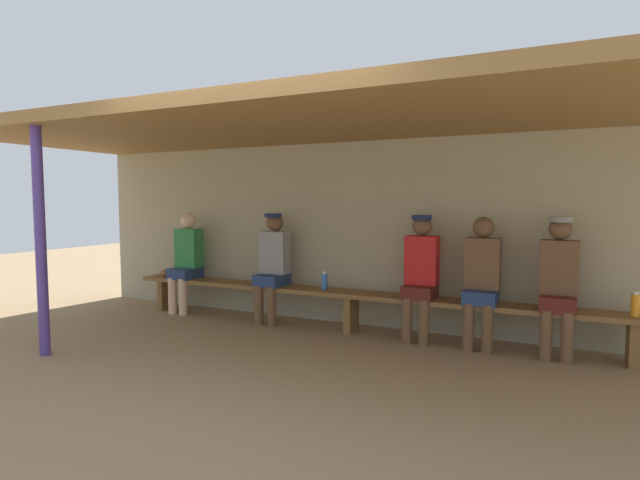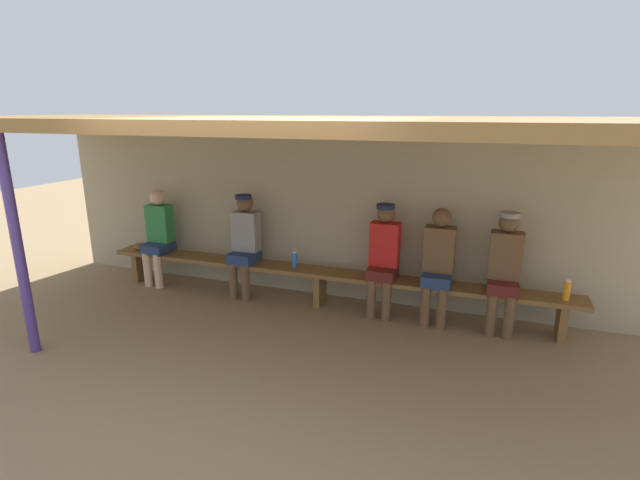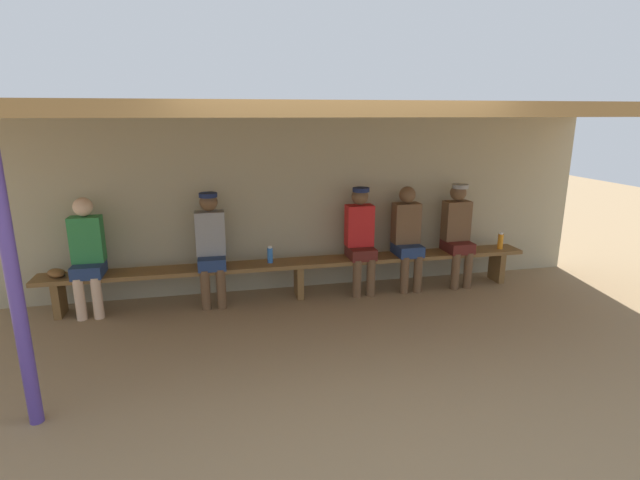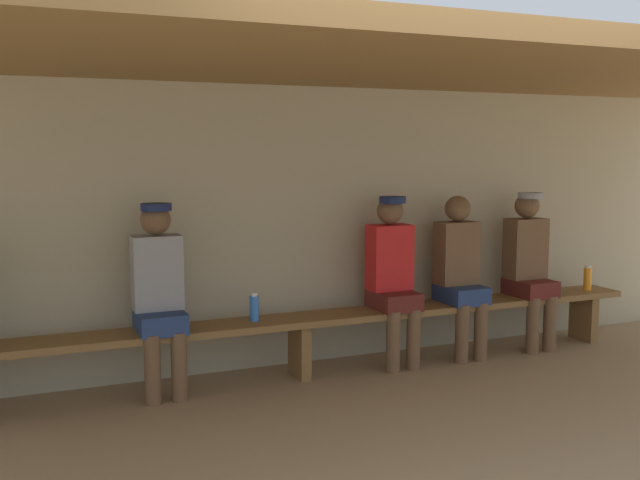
{
  "view_description": "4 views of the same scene",
  "coord_description": "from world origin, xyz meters",
  "px_view_note": "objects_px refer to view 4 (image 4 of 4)",
  "views": [
    {
      "loc": [
        2.11,
        -3.67,
        1.49
      ],
      "look_at": [
        -0.24,
        1.23,
        1.07
      ],
      "focal_mm": 27.97,
      "sensor_mm": 36.0,
      "label": 1
    },
    {
      "loc": [
        1.87,
        -3.7,
        2.39
      ],
      "look_at": [
        0.12,
        1.22,
        0.95
      ],
      "focal_mm": 26.58,
      "sensor_mm": 36.0,
      "label": 2
    },
    {
      "loc": [
        -0.97,
        -4.07,
        2.23
      ],
      "look_at": [
        0.17,
        1.09,
        0.84
      ],
      "focal_mm": 27.11,
      "sensor_mm": 36.0,
      "label": 3
    },
    {
      "loc": [
        -1.97,
        -3.47,
        1.71
      ],
      "look_at": [
        0.07,
        1.32,
        1.07
      ],
      "focal_mm": 41.18,
      "sensor_mm": 36.0,
      "label": 4
    }
  ],
  "objects_px": {
    "player_leftmost": "(393,272)",
    "water_bottle_green": "(588,278)",
    "player_in_red": "(529,262)",
    "bench": "(300,327)",
    "player_middle": "(159,290)",
    "water_bottle_blue": "(254,308)",
    "player_near_post": "(460,270)"
  },
  "relations": [
    {
      "from": "bench",
      "to": "player_leftmost",
      "type": "height_order",
      "value": "player_leftmost"
    },
    {
      "from": "player_in_red",
      "to": "water_bottle_blue",
      "type": "height_order",
      "value": "player_in_red"
    },
    {
      "from": "bench",
      "to": "player_leftmost",
      "type": "distance_m",
      "value": 0.87
    },
    {
      "from": "player_middle",
      "to": "player_near_post",
      "type": "bearing_deg",
      "value": -0.01
    },
    {
      "from": "player_middle",
      "to": "water_bottle_green",
      "type": "height_order",
      "value": "player_middle"
    },
    {
      "from": "player_middle",
      "to": "player_near_post",
      "type": "distance_m",
      "value": 2.46
    },
    {
      "from": "player_middle",
      "to": "water_bottle_blue",
      "type": "distance_m",
      "value": 0.72
    },
    {
      "from": "bench",
      "to": "player_leftmost",
      "type": "bearing_deg",
      "value": 0.26
    },
    {
      "from": "player_in_red",
      "to": "water_bottle_green",
      "type": "distance_m",
      "value": 0.65
    },
    {
      "from": "bench",
      "to": "player_middle",
      "type": "relative_size",
      "value": 4.46
    },
    {
      "from": "bench",
      "to": "water_bottle_green",
      "type": "relative_size",
      "value": 26.5
    },
    {
      "from": "water_bottle_green",
      "to": "water_bottle_blue",
      "type": "xyz_separation_m",
      "value": [
        -3.1,
        0.05,
        -0.01
      ]
    },
    {
      "from": "player_middle",
      "to": "player_in_red",
      "type": "xyz_separation_m",
      "value": [
        3.17,
        0.0,
        0.0
      ]
    },
    {
      "from": "player_leftmost",
      "to": "player_middle",
      "type": "bearing_deg",
      "value": 180.0
    },
    {
      "from": "player_leftmost",
      "to": "water_bottle_green",
      "type": "height_order",
      "value": "player_leftmost"
    },
    {
      "from": "player_near_post",
      "to": "player_leftmost",
      "type": "distance_m",
      "value": 0.63
    },
    {
      "from": "player_middle",
      "to": "player_near_post",
      "type": "xyz_separation_m",
      "value": [
        2.46,
        -0.0,
        -0.02
      ]
    },
    {
      "from": "player_near_post",
      "to": "player_in_red",
      "type": "height_order",
      "value": "player_in_red"
    },
    {
      "from": "player_in_red",
      "to": "bench",
      "type": "bearing_deg",
      "value": -179.9
    },
    {
      "from": "player_in_red",
      "to": "water_bottle_green",
      "type": "bearing_deg",
      "value": -2.68
    },
    {
      "from": "player_leftmost",
      "to": "water_bottle_green",
      "type": "distance_m",
      "value": 1.97
    },
    {
      "from": "player_leftmost",
      "to": "player_in_red",
      "type": "xyz_separation_m",
      "value": [
        1.33,
        0.0,
        0.0
      ]
    },
    {
      "from": "player_in_red",
      "to": "player_middle",
      "type": "bearing_deg",
      "value": 180.0
    },
    {
      "from": "water_bottle_blue",
      "to": "player_in_red",
      "type": "bearing_deg",
      "value": -0.39
    },
    {
      "from": "player_in_red",
      "to": "water_bottle_blue",
      "type": "xyz_separation_m",
      "value": [
        -2.47,
        0.02,
        -0.19
      ]
    },
    {
      "from": "player_middle",
      "to": "player_in_red",
      "type": "bearing_deg",
      "value": 0.0
    },
    {
      "from": "player_middle",
      "to": "water_bottle_green",
      "type": "relative_size",
      "value": 5.94
    },
    {
      "from": "bench",
      "to": "player_near_post",
      "type": "relative_size",
      "value": 4.49
    },
    {
      "from": "player_near_post",
      "to": "bench",
      "type": "bearing_deg",
      "value": -179.88
    },
    {
      "from": "water_bottle_blue",
      "to": "player_leftmost",
      "type": "bearing_deg",
      "value": -0.84
    },
    {
      "from": "player_middle",
      "to": "water_bottle_blue",
      "type": "height_order",
      "value": "player_middle"
    },
    {
      "from": "bench",
      "to": "water_bottle_blue",
      "type": "distance_m",
      "value": 0.39
    }
  ]
}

